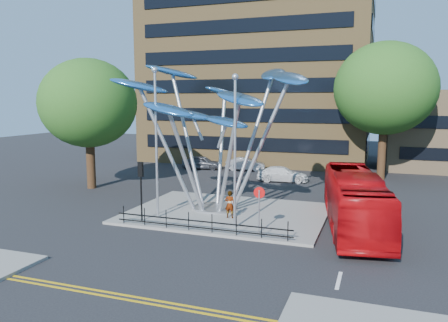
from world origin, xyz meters
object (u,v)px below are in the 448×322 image
at_px(no_entry_sign_island, 259,202).
at_px(traffic_light_island, 141,179).
at_px(parked_car_left, 202,162).
at_px(parked_car_right, 282,174).
at_px(street_lamp_right, 235,138).
at_px(tree_right, 385,89).
at_px(parked_car_mid, 245,164).
at_px(red_bus, 354,200).
at_px(pedestrian, 230,204).
at_px(leaf_sculpture, 215,103).
at_px(street_lamp_left, 156,130).
at_px(tree_left, 88,103).

bearing_deg(no_entry_sign_island, traffic_light_island, -179.87).
relative_size(parked_car_left, parked_car_right, 0.92).
relative_size(street_lamp_right, parked_car_right, 1.87).
height_order(tree_right, parked_car_left, tree_right).
bearing_deg(street_lamp_right, parked_car_mid, 105.27).
xyz_separation_m(red_bus, parked_car_right, (-6.69, 12.36, -0.92)).
distance_m(no_entry_sign_island, red_bus, 5.57).
xyz_separation_m(street_lamp_right, parked_car_mid, (-5.36, 19.65, -4.45)).
relative_size(no_entry_sign_island, pedestrian, 1.50).
bearing_deg(no_entry_sign_island, leaf_sculpture, 134.33).
height_order(red_bus, parked_car_left, red_bus).
relative_size(street_lamp_left, parked_car_left, 2.16).
bearing_deg(parked_car_mid, tree_right, -102.00).
height_order(street_lamp_left, red_bus, street_lamp_left).
height_order(red_bus, pedestrian, red_bus).
bearing_deg(parked_car_right, no_entry_sign_island, 178.53).
relative_size(tree_left, parked_car_right, 2.32).
height_order(parked_car_left, parked_car_right, parked_car_left).
height_order(tree_right, street_lamp_right, tree_right).
bearing_deg(parked_car_right, street_lamp_right, 173.10).
xyz_separation_m(traffic_light_island, parked_car_right, (4.91, 15.50, -1.97)).
height_order(street_lamp_right, parked_car_mid, street_lamp_right).
bearing_deg(no_entry_sign_island, street_lamp_left, 171.39).
height_order(leaf_sculpture, pedestrian, leaf_sculpture).
distance_m(no_entry_sign_island, parked_car_right, 15.67).
height_order(pedestrian, parked_car_right, pedestrian).
height_order(street_lamp_left, street_lamp_right, street_lamp_left).
bearing_deg(leaf_sculpture, parked_car_mid, 99.93).
height_order(street_lamp_left, parked_car_mid, street_lamp_left).
xyz_separation_m(red_bus, pedestrian, (-6.99, -0.89, -0.60)).
distance_m(tree_right, tree_left, 25.09).
bearing_deg(no_entry_sign_island, parked_car_mid, 108.82).
bearing_deg(parked_car_left, pedestrian, -161.41).
xyz_separation_m(tree_right, street_lamp_right, (-7.50, -19.00, -2.94)).
bearing_deg(tree_left, no_entry_sign_island, -25.07).
relative_size(pedestrian, parked_car_left, 0.40).
bearing_deg(red_bus, street_lamp_right, -166.28).
height_order(tree_right, parked_car_right, tree_right).
distance_m(traffic_light_island, parked_car_mid, 20.24).
relative_size(traffic_light_island, parked_car_mid, 0.87).
distance_m(street_lamp_right, traffic_light_island, 6.05).
bearing_deg(red_bus, no_entry_sign_island, -155.50).
bearing_deg(traffic_light_island, no_entry_sign_island, 0.13).
bearing_deg(street_lamp_right, red_bus, 23.43).
relative_size(tree_left, pedestrian, 6.30).
bearing_deg(tree_left, red_bus, -11.94).
bearing_deg(parked_car_left, tree_left, 150.05).
distance_m(parked_car_mid, parked_car_right, 6.66).
bearing_deg(street_lamp_right, pedestrian, 116.80).
height_order(street_lamp_right, traffic_light_island, street_lamp_right).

